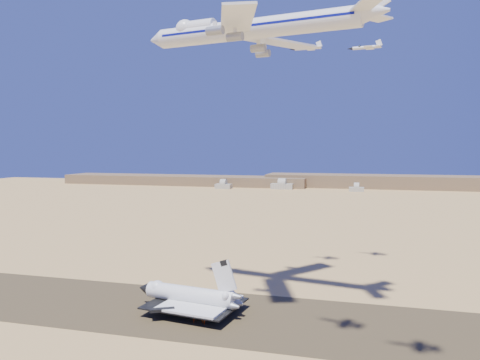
% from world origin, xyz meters
% --- Properties ---
extents(ground, '(1200.00, 1200.00, 0.00)m').
position_xyz_m(ground, '(0.00, 0.00, 0.00)').
color(ground, tan).
rests_on(ground, ground).
extents(runway, '(600.00, 50.00, 0.06)m').
position_xyz_m(runway, '(0.00, 0.00, 0.03)').
color(runway, '#4C3D26').
rests_on(runway, ground).
extents(ridgeline, '(960.00, 90.00, 18.00)m').
position_xyz_m(ridgeline, '(65.32, 527.31, 7.63)').
color(ridgeline, brown).
rests_on(ridgeline, ground).
extents(hangars, '(200.50, 29.50, 30.00)m').
position_xyz_m(hangars, '(-64.00, 478.43, 4.83)').
color(hangars, '#ACA998').
rests_on(hangars, ground).
extents(shuttle, '(40.94, 28.86, 20.12)m').
position_xyz_m(shuttle, '(-7.44, 0.13, 5.41)').
color(shuttle, silver).
rests_on(shuttle, runway).
extents(carrier_747, '(87.52, 66.58, 21.72)m').
position_xyz_m(carrier_747, '(11.22, 7.37, 98.19)').
color(carrier_747, white).
extents(crew_a, '(0.59, 0.73, 1.73)m').
position_xyz_m(crew_a, '(1.66, -9.95, 0.93)').
color(crew_a, '#D8480C').
rests_on(crew_a, runway).
extents(crew_b, '(0.56, 0.88, 1.73)m').
position_xyz_m(crew_b, '(-2.23, -9.02, 0.92)').
color(crew_b, '#D8480C').
rests_on(crew_b, runway).
extents(crew_c, '(1.06, 1.03, 1.67)m').
position_xyz_m(crew_c, '(0.48, -8.56, 0.89)').
color(crew_c, '#D8480C').
rests_on(crew_c, runway).
extents(chase_jet_d, '(13.86, 7.47, 3.45)m').
position_xyz_m(chase_jet_d, '(26.83, 49.34, 99.43)').
color(chase_jet_d, white).
extents(chase_jet_e, '(15.17, 8.45, 3.80)m').
position_xyz_m(chase_jet_e, '(50.64, 64.70, 101.56)').
color(chase_jet_e, white).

